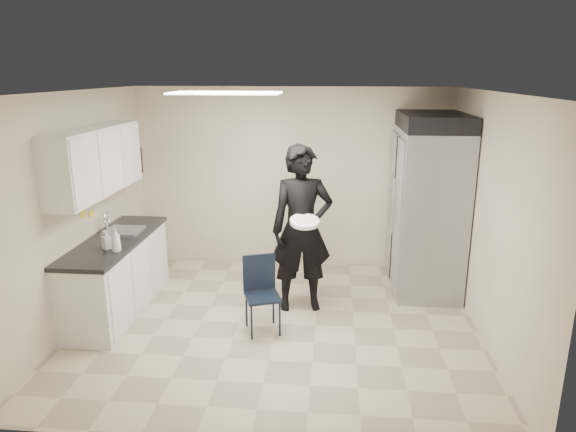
# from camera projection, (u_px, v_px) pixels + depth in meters

# --- Properties ---
(floor) EXTENTS (4.50, 4.50, 0.00)m
(floor) POSITION_uv_depth(u_px,v_px,m) (277.00, 324.00, 5.90)
(floor) COLOR #B6A88F
(floor) RESTS_ON ground
(ceiling) EXTENTS (4.50, 4.50, 0.00)m
(ceiling) POSITION_uv_depth(u_px,v_px,m) (276.00, 92.00, 5.19)
(ceiling) COLOR white
(ceiling) RESTS_ON back_wall
(back_wall) EXTENTS (4.50, 0.00, 4.50)m
(back_wall) POSITION_uv_depth(u_px,v_px,m) (292.00, 178.00, 7.46)
(back_wall) COLOR beige
(back_wall) RESTS_ON floor
(left_wall) EXTENTS (0.00, 4.00, 4.00)m
(left_wall) POSITION_uv_depth(u_px,v_px,m) (77.00, 210.00, 5.74)
(left_wall) COLOR beige
(left_wall) RESTS_ON floor
(right_wall) EXTENTS (0.00, 4.00, 4.00)m
(right_wall) POSITION_uv_depth(u_px,v_px,m) (490.00, 220.00, 5.35)
(right_wall) COLOR beige
(right_wall) RESTS_ON floor
(ceiling_panel) EXTENTS (1.20, 0.60, 0.02)m
(ceiling_panel) POSITION_uv_depth(u_px,v_px,m) (226.00, 93.00, 5.64)
(ceiling_panel) COLOR white
(ceiling_panel) RESTS_ON ceiling
(lower_counter) EXTENTS (0.60, 1.90, 0.86)m
(lower_counter) POSITION_uv_depth(u_px,v_px,m) (117.00, 276.00, 6.14)
(lower_counter) COLOR silver
(lower_counter) RESTS_ON floor
(countertop) EXTENTS (0.64, 1.95, 0.05)m
(countertop) POSITION_uv_depth(u_px,v_px,m) (114.00, 240.00, 6.02)
(countertop) COLOR black
(countertop) RESTS_ON lower_counter
(sink) EXTENTS (0.42, 0.40, 0.14)m
(sink) POSITION_uv_depth(u_px,v_px,m) (124.00, 235.00, 6.26)
(sink) COLOR gray
(sink) RESTS_ON countertop
(faucet) EXTENTS (0.02, 0.02, 0.24)m
(faucet) POSITION_uv_depth(u_px,v_px,m) (107.00, 223.00, 6.24)
(faucet) COLOR silver
(faucet) RESTS_ON countertop
(upper_cabinets) EXTENTS (0.35, 1.80, 0.75)m
(upper_cabinets) POSITION_uv_depth(u_px,v_px,m) (95.00, 161.00, 5.78)
(upper_cabinets) COLOR silver
(upper_cabinets) RESTS_ON left_wall
(towel_dispenser) EXTENTS (0.22, 0.30, 0.35)m
(towel_dispenser) POSITION_uv_depth(u_px,v_px,m) (131.00, 162.00, 6.94)
(towel_dispenser) COLOR black
(towel_dispenser) RESTS_ON left_wall
(notice_sticker_left) EXTENTS (0.00, 0.12, 0.07)m
(notice_sticker_left) POSITION_uv_depth(u_px,v_px,m) (83.00, 215.00, 5.86)
(notice_sticker_left) COLOR yellow
(notice_sticker_left) RESTS_ON left_wall
(notice_sticker_right) EXTENTS (0.00, 0.12, 0.07)m
(notice_sticker_right) POSITION_uv_depth(u_px,v_px,m) (91.00, 213.00, 6.06)
(notice_sticker_right) COLOR yellow
(notice_sticker_right) RESTS_ON left_wall
(commercial_fridge) EXTENTS (0.80, 1.35, 2.10)m
(commercial_fridge) POSITION_uv_depth(u_px,v_px,m) (427.00, 211.00, 6.68)
(commercial_fridge) COLOR gray
(commercial_fridge) RESTS_ON floor
(fridge_compressor) EXTENTS (0.80, 1.35, 0.20)m
(fridge_compressor) POSITION_uv_depth(u_px,v_px,m) (434.00, 121.00, 6.37)
(fridge_compressor) COLOR black
(fridge_compressor) RESTS_ON commercial_fridge
(folding_chair) EXTENTS (0.47, 0.47, 0.83)m
(folding_chair) POSITION_uv_depth(u_px,v_px,m) (263.00, 297.00, 5.63)
(folding_chair) COLOR black
(folding_chair) RESTS_ON floor
(man_tuxedo) EXTENTS (0.81, 0.62, 2.00)m
(man_tuxedo) POSITION_uv_depth(u_px,v_px,m) (302.00, 229.00, 6.06)
(man_tuxedo) COLOR black
(man_tuxedo) RESTS_ON floor
(bucket_lid) EXTENTS (0.39, 0.39, 0.04)m
(bucket_lid) POSITION_uv_depth(u_px,v_px,m) (305.00, 222.00, 5.77)
(bucket_lid) COLOR white
(bucket_lid) RESTS_ON man_tuxedo
(soap_bottle_a) EXTENTS (0.14, 0.14, 0.26)m
(soap_bottle_a) POSITION_uv_depth(u_px,v_px,m) (116.00, 240.00, 5.54)
(soap_bottle_a) COLOR white
(soap_bottle_a) RESTS_ON countertop
(soap_bottle_b) EXTENTS (0.13, 0.13, 0.21)m
(soap_bottle_b) POSITION_uv_depth(u_px,v_px,m) (107.00, 239.00, 5.65)
(soap_bottle_b) COLOR #B3B3BF
(soap_bottle_b) RESTS_ON countertop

